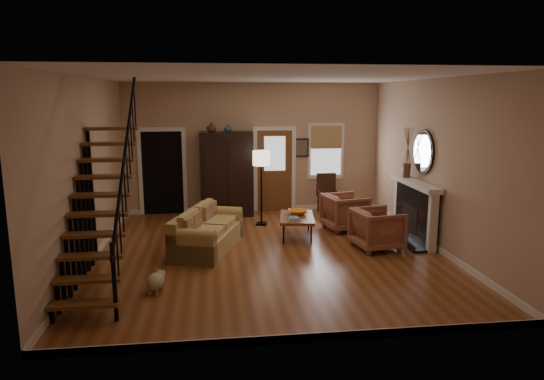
{
  "coord_description": "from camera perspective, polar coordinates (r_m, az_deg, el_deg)",
  "views": [
    {
      "loc": [
        -1.05,
        -8.85,
        2.95
      ],
      "look_at": [
        0.1,
        0.4,
        1.15
      ],
      "focal_mm": 32.0,
      "sensor_mm": 36.0,
      "label": 1
    }
  ],
  "objects": [
    {
      "name": "fireplace",
      "position": [
        10.47,
        16.61,
        -1.72
      ],
      "size": [
        0.33,
        1.95,
        2.3
      ],
      "color": "black",
      "rests_on": "ground"
    },
    {
      "name": "armchair_right",
      "position": [
        11.0,
        8.59,
        -2.57
      ],
      "size": [
        1.04,
        1.02,
        0.81
      ],
      "primitive_type": "imported",
      "rotation": [
        0.0,
        0.0,
        1.77
      ],
      "color": "brown",
      "rests_on": "ground"
    },
    {
      "name": "bowl",
      "position": [
        10.44,
        3.07,
        -2.61
      ],
      "size": [
        0.41,
        0.41,
        0.1
      ],
      "primitive_type": "imported",
      "color": "orange",
      "rests_on": "coffee_table"
    },
    {
      "name": "staircase",
      "position": [
        7.86,
        -19.7,
        0.4
      ],
      "size": [
        0.94,
        2.8,
        3.2
      ],
      "primitive_type": null,
      "color": "brown",
      "rests_on": "ground"
    },
    {
      "name": "vase_a",
      "position": [
        11.92,
        -7.14,
        7.36
      ],
      "size": [
        0.24,
        0.24,
        0.25
      ],
      "primitive_type": "imported",
      "color": "#4C2619",
      "rests_on": "armoire"
    },
    {
      "name": "armchair_left",
      "position": [
        9.74,
        12.29,
        -4.51
      ],
      "size": [
        1.0,
        0.98,
        0.8
      ],
      "primitive_type": "imported",
      "rotation": [
        0.0,
        0.0,
        1.74
      ],
      "color": "brown",
      "rests_on": "ground"
    },
    {
      "name": "room",
      "position": [
        10.72,
        -3.63,
        3.17
      ],
      "size": [
        7.0,
        7.33,
        3.3
      ],
      "color": "brown",
      "rests_on": "ground"
    },
    {
      "name": "books",
      "position": [
        9.98,
        2.56,
        -3.36
      ],
      "size": [
        0.22,
        0.3,
        0.06
      ],
      "primitive_type": null,
      "color": "beige",
      "rests_on": "coffee_table"
    },
    {
      "name": "floor_lamp",
      "position": [
        11.19,
        -1.25,
        0.21
      ],
      "size": [
        0.48,
        0.48,
        1.73
      ],
      "primitive_type": null,
      "rotation": [
        0.0,
        0.0,
        -0.23
      ],
      "color": "black",
      "rests_on": "ground"
    },
    {
      "name": "vase_b",
      "position": [
        11.93,
        -5.2,
        7.31
      ],
      "size": [
        0.2,
        0.2,
        0.21
      ],
      "primitive_type": "imported",
      "color": "#334C60",
      "rests_on": "armoire"
    },
    {
      "name": "coffee_table",
      "position": [
        10.35,
        2.93,
        -4.31
      ],
      "size": [
        0.87,
        1.29,
        0.46
      ],
      "primitive_type": null,
      "rotation": [
        0.0,
        0.0,
        -0.15
      ],
      "color": "brown",
      "rests_on": "ground"
    },
    {
      "name": "sofa",
      "position": [
        9.54,
        -7.56,
        -4.79
      ],
      "size": [
        1.47,
        2.22,
        0.76
      ],
      "primitive_type": null,
      "rotation": [
        0.0,
        0.0,
        -0.31
      ],
      "color": "tan",
      "rests_on": "ground"
    },
    {
      "name": "armoire",
      "position": [
        12.15,
        -5.35,
        1.89
      ],
      "size": [
        1.3,
        0.6,
        2.1
      ],
      "primitive_type": null,
      "color": "black",
      "rests_on": "ground"
    },
    {
      "name": "side_chair",
      "position": [
        12.39,
        6.59,
        -0.5
      ],
      "size": [
        0.54,
        0.54,
        1.02
      ],
      "primitive_type": null,
      "color": "#361D11",
      "rests_on": "ground"
    },
    {
      "name": "dog",
      "position": [
        7.74,
        -13.56,
        -10.55
      ],
      "size": [
        0.36,
        0.48,
        0.31
      ],
      "primitive_type": null,
      "rotation": [
        0.0,
        0.0,
        -0.28
      ],
      "color": "tan",
      "rests_on": "ground"
    }
  ]
}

